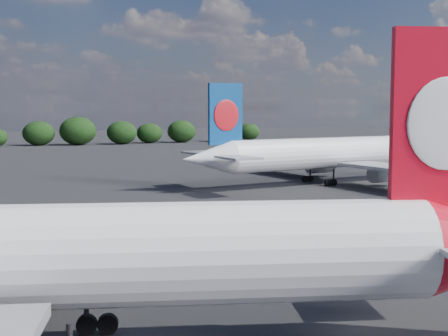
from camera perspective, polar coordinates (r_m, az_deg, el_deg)
name	(u,v)px	position (r m, az deg, el deg)	size (l,w,h in m)	color
qantas_airliner	(71,259)	(31.49, -13.81, -8.09)	(48.52, 46.62, 16.28)	white
china_southern_airliner	(323,154)	(101.89, 9.08, 1.27)	(48.61, 46.23, 15.86)	white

